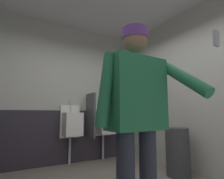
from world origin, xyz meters
The scene contains 9 objects.
wall_back centered at (0.00, 1.96, 1.43)m, with size 3.81×0.12×2.86m, color #B2B2AD.
wall_right centered at (1.67, 0.00, 1.43)m, with size 0.12×4.41×2.86m, color #B2B2AD.
wainscot_band_back centered at (0.00, 1.89, 0.52)m, with size 3.21×0.03×1.04m, color #2D2833.
urinal_left centered at (0.02, 1.74, 0.78)m, with size 0.40×0.34×1.24m.
urinal_middle centered at (0.77, 1.74, 0.78)m, with size 0.40×0.34×1.24m.
privacy_divider_panel centered at (0.39, 1.67, 0.95)m, with size 0.04×0.40×0.90m, color #4C4C51.
person centered at (-0.27, -0.65, 1.00)m, with size 0.69×0.60×1.69m.
cell_phone centered at (0.03, -1.15, 1.49)m, with size 0.06×0.02×0.11m, color #A5A8B2.
trash_bin centered at (1.27, 0.25, 0.37)m, with size 0.37×0.37×0.75m, color #38383D.
Camera 1 is at (-1.21, -1.80, 0.98)m, focal length 29.34 mm.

